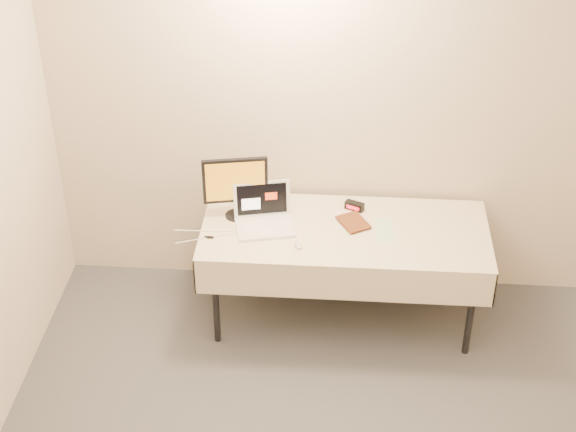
# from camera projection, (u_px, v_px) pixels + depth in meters

# --- Properties ---
(back_wall) EXTENTS (4.00, 0.10, 2.70)m
(back_wall) POSITION_uv_depth(u_px,v_px,m) (350.00, 112.00, 5.73)
(back_wall) COLOR beige
(back_wall) RESTS_ON ground
(table) EXTENTS (1.86, 0.81, 0.74)m
(table) POSITION_uv_depth(u_px,v_px,m) (345.00, 237.00, 5.72)
(table) COLOR black
(table) RESTS_ON ground
(laptop) EXTENTS (0.43, 0.38, 0.26)m
(laptop) POSITION_uv_depth(u_px,v_px,m) (264.00, 216.00, 5.71)
(laptop) COLOR silver
(laptop) RESTS_ON table
(monitor) EXTENTS (0.42, 0.17, 0.43)m
(monitor) POSITION_uv_depth(u_px,v_px,m) (235.00, 183.00, 5.68)
(monitor) COLOR black
(monitor) RESTS_ON table
(book) EXTENTS (0.15, 0.09, 0.21)m
(book) POSITION_uv_depth(u_px,v_px,m) (343.00, 213.00, 5.65)
(book) COLOR #94441B
(book) RESTS_ON table
(alarm_clock) EXTENTS (0.14, 0.10, 0.05)m
(alarm_clock) POSITION_uv_depth(u_px,v_px,m) (354.00, 206.00, 5.87)
(alarm_clock) COLOR black
(alarm_clock) RESTS_ON table
(clicker) EXTENTS (0.07, 0.09, 0.02)m
(clicker) POSITION_uv_depth(u_px,v_px,m) (298.00, 245.00, 5.53)
(clicker) COLOR #B9B9BC
(clicker) RESTS_ON table
(paper_form) EXTENTS (0.12, 0.28, 0.00)m
(paper_form) POSITION_uv_depth(u_px,v_px,m) (384.00, 230.00, 5.68)
(paper_form) COLOR #B1DEB3
(paper_form) RESTS_ON table
(usb_dongle) EXTENTS (0.06, 0.02, 0.01)m
(usb_dongle) POSITION_uv_depth(u_px,v_px,m) (209.00, 237.00, 5.61)
(usb_dongle) COLOR black
(usb_dongle) RESTS_ON table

